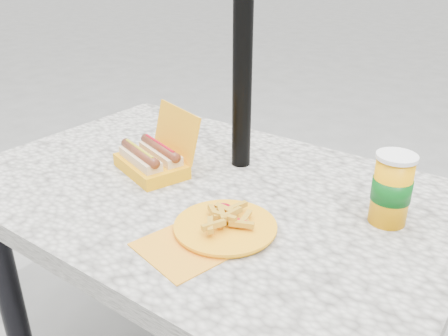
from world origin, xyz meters
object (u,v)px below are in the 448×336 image
Objects in this scene: umbrella_pole at (243,32)px; hotdog_box at (153,159)px; fries_plate at (222,227)px; soda_cup at (392,189)px.

umbrella_pole reaches higher than hotdog_box.
fries_plate is (0.16, -0.30, -0.34)m from umbrella_pole.
fries_plate is at bearing -137.36° from soda_cup.
soda_cup is at bearing 42.64° from fries_plate.
fries_plate is at bearing -62.04° from umbrella_pole.
soda_cup is (0.58, 0.11, 0.04)m from hotdog_box.
soda_cup reaches higher than fries_plate.
hotdog_box is at bearing -168.79° from soda_cup.
fries_plate is (0.32, -0.13, -0.02)m from hotdog_box.
hotdog_box is 0.59m from soda_cup.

